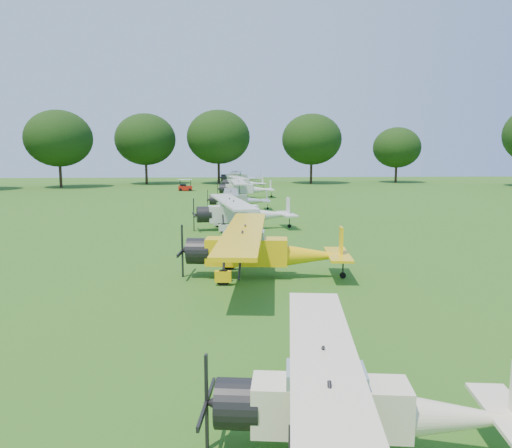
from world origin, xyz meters
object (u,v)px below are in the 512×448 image
(aircraft_2, at_px, (259,247))
(aircraft_4, at_px, (237,198))
(aircraft_5, at_px, (244,187))
(golf_cart, at_px, (185,187))
(aircraft_1, at_px, (355,399))
(aircraft_7, at_px, (240,177))
(aircraft_6, at_px, (241,182))
(aircraft_3, at_px, (241,211))

(aircraft_2, bearing_deg, aircraft_4, 96.61)
(aircraft_5, xyz_separation_m, golf_cart, (-7.98, 11.48, -0.72))
(aircraft_4, relative_size, aircraft_5, 0.88)
(aircraft_1, bearing_deg, aircraft_2, 100.91)
(aircraft_2, xyz_separation_m, golf_cart, (-7.11, 50.92, -0.81))
(aircraft_1, xyz_separation_m, aircraft_4, (-1.09, 39.59, 0.04))
(aircraft_5, xyz_separation_m, aircraft_7, (0.36, 25.09, 0.11))
(aircraft_4, bearing_deg, aircraft_2, -88.58)
(aircraft_2, height_order, golf_cart, aircraft_2)
(aircraft_6, distance_m, golf_cart, 8.27)
(aircraft_2, relative_size, aircraft_4, 1.22)
(aircraft_6, relative_size, golf_cart, 5.28)
(aircraft_4, bearing_deg, aircraft_5, 85.56)
(aircraft_7, bearing_deg, aircraft_2, -87.17)
(aircraft_6, bearing_deg, aircraft_5, -99.23)
(aircraft_7, height_order, golf_cart, aircraft_7)
(aircraft_4, distance_m, aircraft_6, 25.47)
(aircraft_1, distance_m, golf_cart, 64.49)
(aircraft_3, distance_m, aircraft_4, 12.61)
(aircraft_1, relative_size, aircraft_3, 0.80)
(aircraft_2, relative_size, golf_cart, 5.92)
(aircraft_3, bearing_deg, aircraft_1, -95.94)
(aircraft_5, bearing_deg, aircraft_4, -96.72)
(aircraft_4, distance_m, golf_cart, 25.35)
(aircraft_1, relative_size, golf_cart, 4.69)
(aircraft_3, xyz_separation_m, aircraft_4, (0.03, 12.61, -0.22))
(aircraft_4, relative_size, aircraft_6, 0.92)
(aircraft_3, relative_size, aircraft_5, 1.06)
(aircraft_4, relative_size, golf_cart, 4.84)
(aircraft_1, height_order, aircraft_7, aircraft_7)
(aircraft_2, bearing_deg, aircraft_3, 97.34)
(aircraft_2, height_order, aircraft_5, aircraft_2)
(aircraft_2, xyz_separation_m, aircraft_7, (1.23, 64.54, 0.02))
(aircraft_3, height_order, aircraft_7, aircraft_7)
(aircraft_3, bearing_deg, aircraft_2, -96.95)
(aircraft_1, bearing_deg, aircraft_4, 99.03)
(aircraft_1, distance_m, aircraft_6, 65.02)
(aircraft_4, xyz_separation_m, aircraft_5, (1.18, 12.94, 0.15))
(aircraft_1, distance_m, aircraft_5, 52.53)
(aircraft_2, relative_size, aircraft_3, 1.01)
(golf_cart, bearing_deg, aircraft_6, 4.63)
(aircraft_1, height_order, golf_cart, aircraft_1)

